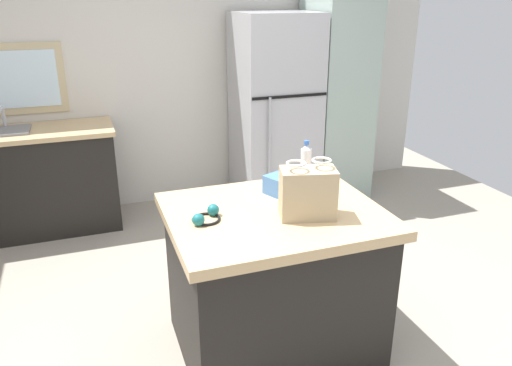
{
  "coord_description": "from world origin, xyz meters",
  "views": [
    {
      "loc": [
        -0.88,
        -2.25,
        1.99
      ],
      "look_at": [
        0.03,
        0.32,
        0.93
      ],
      "focal_mm": 35.1,
      "sensor_mm": 36.0,
      "label": 1
    }
  ],
  "objects_px": {
    "kitchen_island": "(274,280)",
    "small_box": "(279,185)",
    "tall_cabinet": "(336,94)",
    "shopping_bag": "(308,193)",
    "refrigerator": "(275,112)",
    "ear_defenders": "(206,216)",
    "bottle": "(306,162)"
  },
  "relations": [
    {
      "from": "kitchen_island",
      "to": "small_box",
      "type": "height_order",
      "value": "small_box"
    },
    {
      "from": "tall_cabinet",
      "to": "shopping_bag",
      "type": "relative_size",
      "value": 6.53
    },
    {
      "from": "refrigerator",
      "to": "ear_defenders",
      "type": "relative_size",
      "value": 8.55
    },
    {
      "from": "bottle",
      "to": "ear_defenders",
      "type": "relative_size",
      "value": 1.18
    },
    {
      "from": "small_box",
      "to": "shopping_bag",
      "type": "bearing_deg",
      "value": -86.63
    },
    {
      "from": "shopping_bag",
      "to": "ear_defenders",
      "type": "distance_m",
      "value": 0.54
    },
    {
      "from": "tall_cabinet",
      "to": "shopping_bag",
      "type": "height_order",
      "value": "tall_cabinet"
    },
    {
      "from": "kitchen_island",
      "to": "bottle",
      "type": "relative_size",
      "value": 4.57
    },
    {
      "from": "refrigerator",
      "to": "tall_cabinet",
      "type": "height_order",
      "value": "tall_cabinet"
    },
    {
      "from": "shopping_bag",
      "to": "bottle",
      "type": "xyz_separation_m",
      "value": [
        0.23,
        0.51,
        -0.02
      ]
    },
    {
      "from": "tall_cabinet",
      "to": "bottle",
      "type": "relative_size",
      "value": 8.24
    },
    {
      "from": "shopping_bag",
      "to": "tall_cabinet",
      "type": "bearing_deg",
      "value": 58.63
    },
    {
      "from": "refrigerator",
      "to": "shopping_bag",
      "type": "distance_m",
      "value": 2.3
    },
    {
      "from": "ear_defenders",
      "to": "small_box",
      "type": "bearing_deg",
      "value": 23.24
    },
    {
      "from": "shopping_bag",
      "to": "small_box",
      "type": "bearing_deg",
      "value": 93.37
    },
    {
      "from": "shopping_bag",
      "to": "ear_defenders",
      "type": "bearing_deg",
      "value": 165.69
    },
    {
      "from": "refrigerator",
      "to": "shopping_bag",
      "type": "height_order",
      "value": "refrigerator"
    },
    {
      "from": "refrigerator",
      "to": "kitchen_island",
      "type": "bearing_deg",
      "value": -111.56
    },
    {
      "from": "shopping_bag",
      "to": "kitchen_island",
      "type": "bearing_deg",
      "value": 136.82
    },
    {
      "from": "kitchen_island",
      "to": "shopping_bag",
      "type": "bearing_deg",
      "value": -43.18
    },
    {
      "from": "tall_cabinet",
      "to": "refrigerator",
      "type": "bearing_deg",
      "value": -179.98
    },
    {
      "from": "ear_defenders",
      "to": "bottle",
      "type": "bearing_deg",
      "value": 27.17
    },
    {
      "from": "refrigerator",
      "to": "ear_defenders",
      "type": "distance_m",
      "value": 2.38
    },
    {
      "from": "tall_cabinet",
      "to": "bottle",
      "type": "bearing_deg",
      "value": -123.38
    },
    {
      "from": "bottle",
      "to": "small_box",
      "type": "bearing_deg",
      "value": -145.8
    },
    {
      "from": "tall_cabinet",
      "to": "ear_defenders",
      "type": "xyz_separation_m",
      "value": [
        -1.85,
        -2.06,
        -0.13
      ]
    },
    {
      "from": "shopping_bag",
      "to": "refrigerator",
      "type": "bearing_deg",
      "value": 72.63
    },
    {
      "from": "tall_cabinet",
      "to": "shopping_bag",
      "type": "xyz_separation_m",
      "value": [
        -1.34,
        -2.19,
        -0.02
      ]
    },
    {
      "from": "tall_cabinet",
      "to": "kitchen_island",
      "type": "bearing_deg",
      "value": -125.37
    },
    {
      "from": "small_box",
      "to": "kitchen_island",
      "type": "bearing_deg",
      "value": -117.34
    },
    {
      "from": "kitchen_island",
      "to": "tall_cabinet",
      "type": "relative_size",
      "value": 0.55
    },
    {
      "from": "shopping_bag",
      "to": "bottle",
      "type": "relative_size",
      "value": 1.26
    }
  ]
}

